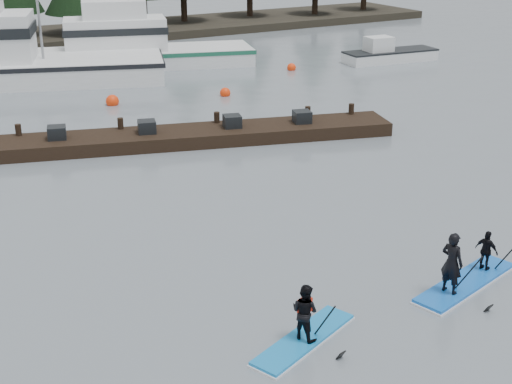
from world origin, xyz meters
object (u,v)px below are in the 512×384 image
floating_dock (197,136)px  paddleboard_duo (465,269)px  fishing_boat_medium (137,57)px  paddleboard_solo (304,322)px

floating_dock → paddleboard_duo: 14.35m
paddleboard_duo → fishing_boat_medium: bearing=70.5°
fishing_boat_medium → floating_dock: size_ratio=0.84×
fishing_boat_medium → paddleboard_duo: 30.33m
paddleboard_solo → paddleboard_duo: paddleboard_duo is taller
paddleboard_solo → paddleboard_duo: bearing=-20.5°
floating_dock → paddleboard_duo: size_ratio=4.49×
floating_dock → paddleboard_solo: 15.02m
fishing_boat_medium → paddleboard_duo: (-2.67, -30.21, -0.05)m
fishing_boat_medium → paddleboard_solo: (-7.52, -30.32, -0.05)m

